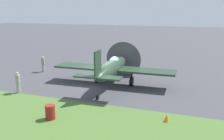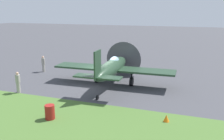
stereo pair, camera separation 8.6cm
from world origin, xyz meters
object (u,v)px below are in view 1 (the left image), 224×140
(airplane_lead, at_px, (113,68))
(fuel_drum, at_px, (50,112))
(ground_crew_chief, at_px, (18,82))
(runway_marker_cone, at_px, (167,118))
(ground_crew_mechanic, at_px, (43,64))

(airplane_lead, height_order, fuel_drum, airplane_lead)
(airplane_lead, relative_size, fuel_drum, 11.97)
(ground_crew_chief, bearing_deg, airplane_lead, -105.62)
(airplane_lead, bearing_deg, runway_marker_cone, -48.50)
(ground_crew_chief, height_order, runway_marker_cone, ground_crew_chief)
(airplane_lead, xyz_separation_m, fuel_drum, (-1.33, -7.79, -1.16))
(airplane_lead, xyz_separation_m, ground_crew_chief, (-6.48, -4.41, -0.70))
(fuel_drum, distance_m, runway_marker_cone, 7.07)
(ground_crew_mechanic, distance_m, runway_marker_cone, 16.11)
(ground_crew_mechanic, distance_m, fuel_drum, 12.28)
(airplane_lead, relative_size, runway_marker_cone, 24.49)
(runway_marker_cone, bearing_deg, fuel_drum, -163.47)
(ground_crew_chief, relative_size, fuel_drum, 1.92)
(airplane_lead, height_order, runway_marker_cone, airplane_lead)
(airplane_lead, height_order, ground_crew_chief, airplane_lead)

